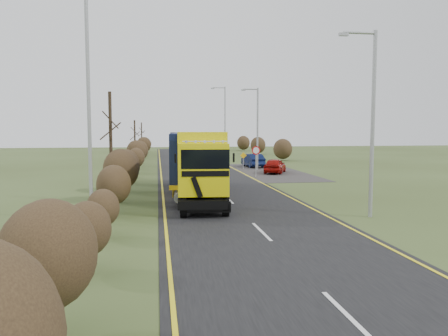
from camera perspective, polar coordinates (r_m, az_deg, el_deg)
name	(u,v)px	position (r m, az deg, el deg)	size (l,w,h in m)	color
ground	(242,213)	(21.18, 2.36, -5.87)	(160.00, 160.00, 0.00)	#37461E
road	(215,186)	(30.93, -1.20, -2.38)	(8.00, 120.00, 0.02)	black
layby	(268,171)	(41.94, 5.83, -0.44)	(6.00, 18.00, 0.02)	#2B2927
lane_markings	(215,186)	(30.63, -1.13, -2.41)	(7.52, 116.00, 0.01)	yellow
hedgerow	(126,167)	(28.47, -12.69, 0.11)	(2.24, 102.04, 6.05)	#2F2015
lorry	(193,160)	(26.19, -4.05, 1.10)	(3.14, 14.12, 3.90)	black
car_red_hatchback	(275,166)	(40.31, 6.67, 0.29)	(1.62, 4.03, 1.37)	#930B07
car_blue_sedan	(253,160)	(46.68, 3.79, 0.99)	(1.50, 4.30, 1.42)	#0A1438
streetlight_near	(371,116)	(20.86, 18.64, 6.43)	(1.79, 0.18, 8.40)	#9C9EA2
streetlight_mid	(257,125)	(43.26, 4.28, 5.58)	(1.72, 0.18, 8.06)	#9C9EA2
streetlight_far	(224,118)	(63.81, 0.00, 6.53)	(2.15, 0.20, 10.18)	#9C9EA2
left_pole	(89,105)	(19.57, -17.25, 7.87)	(0.16, 0.16, 10.10)	#9C9EA2
speed_sign	(256,155)	(36.76, 4.20, 1.69)	(0.72, 0.10, 2.62)	#9C9EA2
warning_board	(243,159)	(44.11, 2.54, 1.18)	(0.66, 0.11, 1.72)	#9C9EA2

